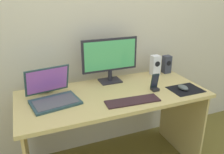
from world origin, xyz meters
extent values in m
cube|color=beige|center=(0.00, 0.42, 1.25)|extent=(6.00, 0.04, 2.50)
cube|color=tan|center=(0.00, 0.00, 0.72)|extent=(1.44, 0.64, 0.03)
cube|color=tan|center=(0.68, 0.00, 0.35)|extent=(0.02, 0.60, 0.70)
cube|color=black|center=(0.06, 0.22, 0.74)|extent=(0.18, 0.14, 0.01)
cylinder|color=black|center=(0.06, 0.22, 0.79)|extent=(0.04, 0.04, 0.09)
cube|color=black|center=(0.06, 0.22, 0.97)|extent=(0.48, 0.02, 0.28)
cube|color=#4CB266|center=(0.06, 0.21, 0.97)|extent=(0.45, 0.00, 0.24)
cube|color=#323540|center=(0.64, 0.23, 0.82)|extent=(0.07, 0.06, 0.17)
cylinder|color=black|center=(0.64, 0.20, 0.84)|extent=(0.05, 0.00, 0.05)
cube|color=silver|center=(0.51, 0.23, 0.82)|extent=(0.08, 0.07, 0.18)
cylinder|color=black|center=(0.51, 0.19, 0.85)|extent=(0.05, 0.00, 0.05)
cube|color=#274043|center=(-0.44, -0.01, 0.74)|extent=(0.36, 0.28, 0.02)
cube|color=#47474C|center=(-0.44, -0.02, 0.75)|extent=(0.31, 0.22, 0.00)
cube|color=#274043|center=(-0.47, 0.14, 0.86)|extent=(0.33, 0.13, 0.21)
cube|color=#A559BF|center=(-0.47, 0.13, 0.86)|extent=(0.30, 0.11, 0.19)
sphere|color=silver|center=(-0.48, 0.23, 0.80)|extent=(0.15, 0.15, 0.15)
cube|color=#301B20|center=(0.07, -0.19, 0.74)|extent=(0.40, 0.14, 0.01)
cube|color=black|center=(0.56, -0.16, 0.73)|extent=(0.25, 0.20, 0.00)
ellipsoid|color=#4B524D|center=(0.53, -0.16, 0.75)|extent=(0.07, 0.10, 0.04)
cube|color=black|center=(0.32, -0.08, 0.74)|extent=(0.06, 0.05, 0.02)
cube|color=black|center=(0.32, -0.07, 0.81)|extent=(0.06, 0.03, 0.12)
cube|color=#1E2333|center=(0.32, -0.08, 0.81)|extent=(0.05, 0.02, 0.10)
camera|label=1|loc=(-0.61, -1.49, 1.49)|focal=36.88mm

